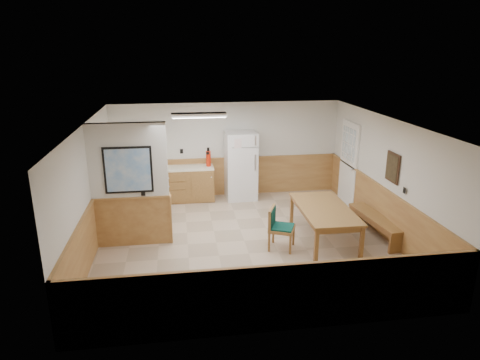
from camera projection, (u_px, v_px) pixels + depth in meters
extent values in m
plane|color=tan|center=(244.00, 241.00, 8.91)|extent=(6.00, 6.00, 0.00)
cube|color=white|center=(245.00, 122.00, 8.16)|extent=(6.00, 6.00, 0.02)
cube|color=silver|center=(227.00, 150.00, 11.37)|extent=(6.00, 0.02, 2.50)
cube|color=silver|center=(386.00, 177.00, 8.95)|extent=(0.02, 6.00, 2.50)
cube|color=silver|center=(89.00, 191.00, 8.12)|extent=(0.02, 6.00, 2.50)
cube|color=tan|center=(227.00, 177.00, 11.57)|extent=(6.00, 0.04, 1.00)
cube|color=tan|center=(381.00, 211.00, 9.17)|extent=(0.04, 6.00, 1.00)
cube|color=tan|center=(94.00, 227.00, 8.35)|extent=(0.04, 6.00, 1.00)
cube|color=silver|center=(128.00, 161.00, 8.26)|extent=(1.50, 0.15, 1.50)
cube|color=tan|center=(133.00, 221.00, 8.64)|extent=(1.50, 0.17, 1.00)
cube|color=black|center=(128.00, 170.00, 8.22)|extent=(0.92, 0.03, 0.92)
cube|color=white|center=(128.00, 170.00, 8.20)|extent=(0.84, 0.01, 0.84)
cube|color=olive|center=(187.00, 184.00, 11.16)|extent=(1.40, 0.60, 0.86)
cube|color=olive|center=(129.00, 187.00, 10.95)|extent=(0.06, 0.60, 0.86)
cube|color=olive|center=(159.00, 186.00, 11.06)|extent=(0.06, 0.60, 0.86)
cube|color=beige|center=(171.00, 168.00, 10.97)|extent=(2.20, 0.60, 0.04)
cube|color=beige|center=(171.00, 163.00, 11.23)|extent=(2.20, 0.02, 0.10)
cube|color=white|center=(349.00, 164.00, 10.81)|extent=(0.05, 1.02, 2.15)
cube|color=white|center=(348.00, 164.00, 10.81)|extent=(0.04, 0.90, 2.05)
cube|color=silver|center=(349.00, 144.00, 10.65)|extent=(0.02, 0.76, 0.80)
cube|color=white|center=(146.00, 141.00, 10.97)|extent=(0.80, 0.03, 1.00)
cube|color=white|center=(146.00, 141.00, 10.96)|extent=(0.70, 0.01, 0.90)
cube|color=#382416|center=(393.00, 167.00, 8.58)|extent=(0.03, 0.50, 0.60)
cube|color=#2B2517|center=(392.00, 168.00, 8.57)|extent=(0.01, 0.42, 0.52)
cube|color=white|center=(199.00, 115.00, 9.30)|extent=(1.20, 0.30, 0.08)
cube|color=white|center=(199.00, 117.00, 9.31)|extent=(1.15, 0.25, 0.01)
cube|color=white|center=(241.00, 166.00, 11.17)|extent=(0.81, 0.73, 1.78)
cube|color=silver|center=(255.00, 141.00, 10.66)|extent=(0.03, 0.02, 0.23)
cube|color=silver|center=(255.00, 162.00, 10.82)|extent=(0.03, 0.02, 0.42)
cube|color=olive|center=(324.00, 209.00, 8.67)|extent=(1.02, 1.99, 0.05)
cube|color=olive|center=(324.00, 212.00, 8.69)|extent=(0.92, 1.89, 0.10)
cube|color=olive|center=(316.00, 247.00, 7.85)|extent=(0.07, 0.07, 0.70)
cube|color=olive|center=(292.00, 210.00, 9.61)|extent=(0.07, 0.07, 0.70)
cube|color=olive|center=(361.00, 244.00, 7.96)|extent=(0.07, 0.07, 0.70)
cube|color=olive|center=(329.00, 209.00, 9.72)|extent=(0.07, 0.07, 0.70)
cube|color=olive|center=(376.00, 217.00, 9.01)|extent=(0.55, 1.74, 0.05)
cube|color=olive|center=(394.00, 244.00, 8.32)|extent=(0.36, 0.10, 0.40)
cube|color=olive|center=(360.00, 213.00, 9.84)|extent=(0.36, 0.10, 0.40)
cube|color=olive|center=(282.00, 229.00, 8.46)|extent=(0.63, 0.63, 0.06)
cube|color=#0E4A37|center=(282.00, 227.00, 8.45)|extent=(0.58, 0.58, 0.03)
cube|color=olive|center=(272.00, 217.00, 8.45)|extent=(0.24, 0.46, 0.40)
cube|color=#0E4A37|center=(261.00, 216.00, 8.50)|extent=(0.19, 0.39, 0.34)
cube|color=olive|center=(269.00, 242.00, 8.39)|extent=(0.05, 0.05, 0.39)
cube|color=olive|center=(273.00, 234.00, 8.77)|extent=(0.05, 0.05, 0.39)
cube|color=olive|center=(290.00, 245.00, 8.28)|extent=(0.05, 0.05, 0.39)
cube|color=olive|center=(294.00, 236.00, 8.67)|extent=(0.05, 0.05, 0.39)
cylinder|color=red|center=(208.00, 159.00, 11.05)|extent=(0.15, 0.15, 0.40)
cylinder|color=black|center=(208.00, 149.00, 10.98)|extent=(0.07, 0.07, 0.09)
cylinder|color=#167E23|center=(141.00, 164.00, 10.82)|extent=(0.10, 0.10, 0.24)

